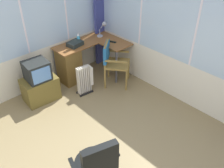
{
  "coord_description": "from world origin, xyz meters",
  "views": [
    {
      "loc": [
        -1.33,
        -1.83,
        3.06
      ],
      "look_at": [
        0.88,
        0.51,
        0.82
      ],
      "focal_mm": 39.95,
      "sensor_mm": 36.0,
      "label": 1
    }
  ],
  "objects_px": {
    "office_chair": "(97,164)",
    "space_heater": "(85,80)",
    "desk_lamp": "(104,27)",
    "tv_remote": "(113,42)",
    "spray_bottle": "(78,38)",
    "desk": "(73,62)",
    "wooden_armchair": "(111,58)",
    "tv_on_stand": "(39,83)",
    "paper_tray": "(75,44)"
  },
  "relations": [
    {
      "from": "tv_remote",
      "to": "office_chair",
      "type": "height_order",
      "value": "office_chair"
    },
    {
      "from": "tv_remote",
      "to": "tv_on_stand",
      "type": "bearing_deg",
      "value": 149.06
    },
    {
      "from": "tv_remote",
      "to": "tv_on_stand",
      "type": "height_order",
      "value": "tv_on_stand"
    },
    {
      "from": "spray_bottle",
      "to": "space_heater",
      "type": "distance_m",
      "value": 0.92
    },
    {
      "from": "desk_lamp",
      "to": "wooden_armchair",
      "type": "height_order",
      "value": "desk_lamp"
    },
    {
      "from": "paper_tray",
      "to": "office_chair",
      "type": "distance_m",
      "value": 2.85
    },
    {
      "from": "spray_bottle",
      "to": "tv_on_stand",
      "type": "bearing_deg",
      "value": -170.18
    },
    {
      "from": "desk_lamp",
      "to": "space_heater",
      "type": "distance_m",
      "value": 1.29
    },
    {
      "from": "space_heater",
      "to": "paper_tray",
      "type": "bearing_deg",
      "value": 68.72
    },
    {
      "from": "desk",
      "to": "office_chair",
      "type": "xyz_separation_m",
      "value": [
        -1.38,
        -2.41,
        0.15
      ]
    },
    {
      "from": "tv_on_stand",
      "to": "space_heater",
      "type": "xyz_separation_m",
      "value": [
        0.77,
        -0.43,
        -0.06
      ]
    },
    {
      "from": "desk",
      "to": "desk_lamp",
      "type": "bearing_deg",
      "value": -2.87
    },
    {
      "from": "wooden_armchair",
      "to": "office_chair",
      "type": "xyz_separation_m",
      "value": [
        -1.89,
        -1.75,
        -0.01
      ]
    },
    {
      "from": "desk",
      "to": "wooden_armchair",
      "type": "height_order",
      "value": "wooden_armchair"
    },
    {
      "from": "tv_remote",
      "to": "paper_tray",
      "type": "bearing_deg",
      "value": 127.01
    },
    {
      "from": "spray_bottle",
      "to": "space_heater",
      "type": "relative_size",
      "value": 0.35
    },
    {
      "from": "spray_bottle",
      "to": "tv_on_stand",
      "type": "relative_size",
      "value": 0.26
    },
    {
      "from": "desk",
      "to": "paper_tray",
      "type": "height_order",
      "value": "paper_tray"
    },
    {
      "from": "desk_lamp",
      "to": "tv_remote",
      "type": "xyz_separation_m",
      "value": [
        -0.08,
        -0.36,
        -0.2
      ]
    },
    {
      "from": "tv_remote",
      "to": "paper_tray",
      "type": "xyz_separation_m",
      "value": [
        -0.67,
        0.41,
        0.03
      ]
    },
    {
      "from": "desk_lamp",
      "to": "desk",
      "type": "bearing_deg",
      "value": 177.13
    },
    {
      "from": "desk",
      "to": "space_heater",
      "type": "xyz_separation_m",
      "value": [
        -0.11,
        -0.55,
        -0.12
      ]
    },
    {
      "from": "tv_remote",
      "to": "paper_tray",
      "type": "distance_m",
      "value": 0.79
    },
    {
      "from": "tv_on_stand",
      "to": "paper_tray",
      "type": "bearing_deg",
      "value": 7.65
    },
    {
      "from": "desk",
      "to": "wooden_armchair",
      "type": "distance_m",
      "value": 0.85
    },
    {
      "from": "tv_remote",
      "to": "space_heater",
      "type": "xyz_separation_m",
      "value": [
        -0.89,
        -0.14,
        -0.48
      ]
    },
    {
      "from": "tv_remote",
      "to": "spray_bottle",
      "type": "distance_m",
      "value": 0.72
    },
    {
      "from": "wooden_armchair",
      "to": "tv_on_stand",
      "type": "distance_m",
      "value": 1.5
    },
    {
      "from": "desk",
      "to": "spray_bottle",
      "type": "xyz_separation_m",
      "value": [
        0.25,
        0.07,
        0.45
      ]
    },
    {
      "from": "desk",
      "to": "office_chair",
      "type": "bearing_deg",
      "value": -119.78
    },
    {
      "from": "desk",
      "to": "tv_remote",
      "type": "bearing_deg",
      "value": -27.51
    },
    {
      "from": "desk_lamp",
      "to": "tv_remote",
      "type": "distance_m",
      "value": 0.42
    },
    {
      "from": "space_heater",
      "to": "desk",
      "type": "bearing_deg",
      "value": 79.15
    },
    {
      "from": "desk",
      "to": "wooden_armchair",
      "type": "xyz_separation_m",
      "value": [
        0.51,
        -0.66,
        0.17
      ]
    },
    {
      "from": "desk",
      "to": "desk_lamp",
      "type": "height_order",
      "value": "desk_lamp"
    },
    {
      "from": "paper_tray",
      "to": "office_chair",
      "type": "bearing_deg",
      "value": -121.67
    },
    {
      "from": "tv_remote",
      "to": "desk",
      "type": "bearing_deg",
      "value": 131.24
    },
    {
      "from": "office_chair",
      "to": "space_heater",
      "type": "bearing_deg",
      "value": 55.59
    },
    {
      "from": "spray_bottle",
      "to": "paper_tray",
      "type": "bearing_deg",
      "value": -156.04
    },
    {
      "from": "desk_lamp",
      "to": "tv_on_stand",
      "type": "distance_m",
      "value": 1.85
    },
    {
      "from": "desk",
      "to": "desk_lamp",
      "type": "distance_m",
      "value": 1.03
    },
    {
      "from": "desk_lamp",
      "to": "wooden_armchair",
      "type": "xyz_separation_m",
      "value": [
        -0.36,
        -0.61,
        -0.39
      ]
    },
    {
      "from": "tv_remote",
      "to": "wooden_armchair",
      "type": "xyz_separation_m",
      "value": [
        -0.27,
        -0.25,
        -0.19
      ]
    },
    {
      "from": "paper_tray",
      "to": "office_chair",
      "type": "xyz_separation_m",
      "value": [
        -1.49,
        -2.42,
        -0.24
      ]
    },
    {
      "from": "desk",
      "to": "office_chair",
      "type": "relative_size",
      "value": 1.38
    },
    {
      "from": "space_heater",
      "to": "office_chair",
      "type": "bearing_deg",
      "value": -124.41
    },
    {
      "from": "tv_remote",
      "to": "office_chair",
      "type": "xyz_separation_m",
      "value": [
        -2.16,
        -2.0,
        -0.21
      ]
    },
    {
      "from": "desk_lamp",
      "to": "spray_bottle",
      "type": "height_order",
      "value": "desk_lamp"
    },
    {
      "from": "paper_tray",
      "to": "space_heater",
      "type": "relative_size",
      "value": 0.49
    },
    {
      "from": "spray_bottle",
      "to": "space_heater",
      "type": "bearing_deg",
      "value": -119.99
    }
  ]
}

